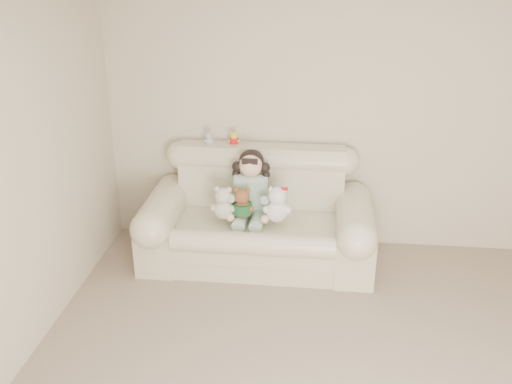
{
  "coord_description": "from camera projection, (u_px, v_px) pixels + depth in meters",
  "views": [
    {
      "loc": [
        -0.25,
        -2.71,
        2.73
      ],
      "look_at": [
        -0.76,
        1.9,
        0.75
      ],
      "focal_mm": 40.31,
      "sensor_mm": 36.0,
      "label": 1
    }
  ],
  "objects": [
    {
      "name": "wall_back",
      "position": [
        345.0,
        115.0,
        5.3
      ],
      "size": [
        4.5,
        0.0,
        4.5
      ],
      "primitive_type": "plane",
      "rotation": [
        1.57,
        0.0,
        0.0
      ],
      "color": "beige",
      "rests_on": "ground"
    },
    {
      "name": "brown_teddy",
      "position": [
        242.0,
        200.0,
        5.06
      ],
      "size": [
        0.26,
        0.22,
        0.35
      ],
      "primitive_type": null,
      "rotation": [
        0.0,
        0.0,
        0.24
      ],
      "color": "brown",
      "rests_on": "sofa"
    },
    {
      "name": "seated_child",
      "position": [
        251.0,
        184.0,
        5.21
      ],
      "size": [
        0.43,
        0.51,
        0.65
      ],
      "primitive_type": null,
      "rotation": [
        0.0,
        0.0,
        0.09
      ],
      "color": "#37784A",
      "rests_on": "sofa"
    },
    {
      "name": "cream_teddy",
      "position": [
        223.0,
        200.0,
        5.05
      ],
      "size": [
        0.24,
        0.18,
        0.36
      ],
      "primitive_type": null,
      "rotation": [
        0.0,
        0.0,
        -0.03
      ],
      "color": "beige",
      "rests_on": "sofa"
    },
    {
      "name": "sofa",
      "position": [
        257.0,
        211.0,
        5.22
      ],
      "size": [
        2.1,
        0.95,
        1.03
      ],
      "primitive_type": null,
      "color": "beige",
      "rests_on": "floor"
    },
    {
      "name": "yellow_mini_bear",
      "position": [
        234.0,
        137.0,
        5.36
      ],
      "size": [
        0.13,
        0.11,
        0.17
      ],
      "primitive_type": null,
      "rotation": [
        0.0,
        0.0,
        0.35
      ],
      "color": "yellow",
      "rests_on": "sofa"
    },
    {
      "name": "grey_mini_plush",
      "position": [
        209.0,
        137.0,
        5.38
      ],
      "size": [
        0.11,
        0.09,
        0.16
      ],
      "primitive_type": null,
      "rotation": [
        0.0,
        0.0,
        -0.14
      ],
      "color": "silver",
      "rests_on": "sofa"
    },
    {
      "name": "white_cat",
      "position": [
        277.0,
        200.0,
        4.99
      ],
      "size": [
        0.31,
        0.29,
        0.4
      ],
      "primitive_type": null,
      "rotation": [
        0.0,
        0.0,
        0.43
      ],
      "color": "white",
      "rests_on": "sofa"
    }
  ]
}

